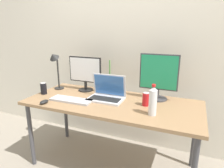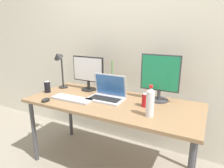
# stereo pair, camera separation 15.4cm
# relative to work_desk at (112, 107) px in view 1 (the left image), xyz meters

# --- Properties ---
(ground_plane) EXTENTS (16.00, 16.00, 0.00)m
(ground_plane) POSITION_rel_work_desk_xyz_m (0.00, 0.00, -0.68)
(ground_plane) COLOR gray
(wall_back) EXTENTS (7.00, 0.08, 2.60)m
(wall_back) POSITION_rel_work_desk_xyz_m (0.00, 0.59, 0.62)
(wall_back) COLOR silver
(wall_back) RESTS_ON ground
(work_desk) EXTENTS (1.72, 0.74, 0.74)m
(work_desk) POSITION_rel_work_desk_xyz_m (0.00, 0.00, 0.00)
(work_desk) COLOR #424247
(work_desk) RESTS_ON ground
(monitor_left) EXTENTS (0.40, 0.17, 0.39)m
(monitor_left) POSITION_rel_work_desk_xyz_m (-0.42, 0.22, 0.28)
(monitor_left) COLOR black
(monitor_left) RESTS_ON work_desk
(monitor_center) EXTENTS (0.38, 0.20, 0.46)m
(monitor_center) POSITION_rel_work_desk_xyz_m (0.40, 0.24, 0.31)
(monitor_center) COLOR #38383D
(monitor_center) RESTS_ON work_desk
(laptop_silver) EXTENTS (0.36, 0.24, 0.25)m
(laptop_silver) POSITION_rel_work_desk_xyz_m (-0.07, 0.04, 0.12)
(laptop_silver) COLOR silver
(laptop_silver) RESTS_ON work_desk
(keyboard_main) EXTENTS (0.43, 0.15, 0.02)m
(keyboard_main) POSITION_rel_work_desk_xyz_m (-0.38, -0.14, 0.07)
(keyboard_main) COLOR #B2B2B7
(keyboard_main) RESTS_ON work_desk
(mouse_by_keyboard) EXTENTS (0.06, 0.10, 0.03)m
(mouse_by_keyboard) POSITION_rel_work_desk_xyz_m (-0.58, -0.30, 0.08)
(mouse_by_keyboard) COLOR black
(mouse_by_keyboard) RESTS_ON work_desk
(water_bottle) EXTENTS (0.07, 0.07, 0.27)m
(water_bottle) POSITION_rel_work_desk_xyz_m (0.43, -0.16, 0.18)
(water_bottle) COLOR silver
(water_bottle) RESTS_ON work_desk
(soda_can_near_keyboard) EXTENTS (0.07, 0.07, 0.13)m
(soda_can_near_keyboard) POSITION_rel_work_desk_xyz_m (-0.78, -0.07, 0.12)
(soda_can_near_keyboard) COLOR black
(soda_can_near_keyboard) RESTS_ON work_desk
(soda_can_by_laptop) EXTENTS (0.07, 0.07, 0.13)m
(soda_can_by_laptop) POSITION_rel_work_desk_xyz_m (0.33, 0.02, 0.12)
(soda_can_by_laptop) COLOR red
(soda_can_by_laptop) RESTS_ON work_desk
(bamboo_vase) EXTENTS (0.06, 0.06, 0.36)m
(bamboo_vase) POSITION_rel_work_desk_xyz_m (-0.15, 0.29, 0.13)
(bamboo_vase) COLOR #B2D1B7
(bamboo_vase) RESTS_ON work_desk
(desk_lamp) EXTENTS (0.11, 0.18, 0.46)m
(desk_lamp) POSITION_rel_work_desk_xyz_m (-0.75, 0.11, 0.37)
(desk_lamp) COLOR black
(desk_lamp) RESTS_ON work_desk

